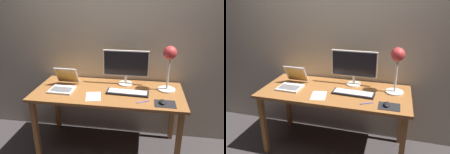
# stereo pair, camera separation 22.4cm
# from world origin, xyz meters

# --- Properties ---
(ground_plane) EXTENTS (4.80, 4.80, 0.00)m
(ground_plane) POSITION_xyz_m (0.00, 0.00, 0.00)
(ground_plane) COLOR #383333
(ground_plane) RESTS_ON ground
(back_wall) EXTENTS (4.80, 0.06, 2.60)m
(back_wall) POSITION_xyz_m (0.00, 0.40, 1.30)
(back_wall) COLOR #B2A893
(back_wall) RESTS_ON ground
(desk) EXTENTS (1.60, 0.70, 0.74)m
(desk) POSITION_xyz_m (0.00, 0.00, 0.66)
(desk) COLOR #935B2D
(desk) RESTS_ON ground
(monitor) EXTENTS (0.51, 0.17, 0.40)m
(monitor) POSITION_xyz_m (0.17, 0.21, 0.97)
(monitor) COLOR silver
(monitor) RESTS_ON desk
(keyboard_main) EXTENTS (0.45, 0.16, 0.03)m
(keyboard_main) POSITION_xyz_m (0.21, -0.04, 0.75)
(keyboard_main) COLOR black
(keyboard_main) RESTS_ON desk
(laptop) EXTENTS (0.26, 0.34, 0.22)m
(laptop) POSITION_xyz_m (-0.49, 0.00, 0.80)
(laptop) COLOR silver
(laptop) RESTS_ON desk
(desk_lamp) EXTENTS (0.19, 0.19, 0.49)m
(desk_lamp) POSITION_xyz_m (0.63, 0.12, 1.08)
(desk_lamp) COLOR beige
(desk_lamp) RESTS_ON desk
(mousepad) EXTENTS (0.20, 0.16, 0.00)m
(mousepad) POSITION_xyz_m (0.59, -0.22, 0.74)
(mousepad) COLOR black
(mousepad) RESTS_ON desk
(mouse) EXTENTS (0.06, 0.10, 0.03)m
(mouse) POSITION_xyz_m (0.56, -0.21, 0.76)
(mouse) COLOR black
(mouse) RESTS_ON mousepad
(paper_sheet_near_mouse) EXTENTS (0.19, 0.24, 0.00)m
(paper_sheet_near_mouse) POSITION_xyz_m (-0.13, -0.16, 0.74)
(paper_sheet_near_mouse) COLOR white
(paper_sheet_near_mouse) RESTS_ON desk
(pen) EXTENTS (0.13, 0.08, 0.01)m
(pen) POSITION_xyz_m (0.38, -0.22, 0.74)
(pen) COLOR #2633A5
(pen) RESTS_ON desk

